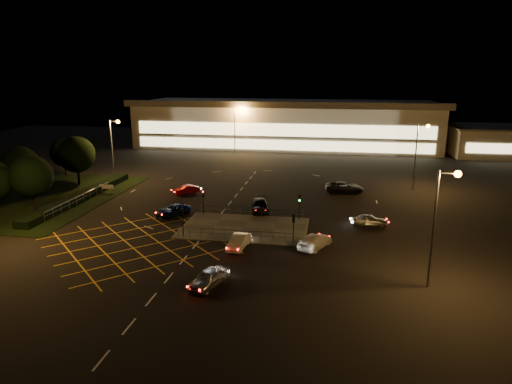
% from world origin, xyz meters
% --- Properties ---
extents(ground, '(180.00, 180.00, 0.00)m').
position_xyz_m(ground, '(0.00, 0.00, 0.00)').
color(ground, black).
rests_on(ground, ground).
extents(pedestrian_island, '(14.00, 9.00, 0.12)m').
position_xyz_m(pedestrian_island, '(2.00, -2.00, 0.06)').
color(pedestrian_island, '#4C4944').
rests_on(pedestrian_island, ground).
extents(grass_verge, '(18.00, 30.00, 0.08)m').
position_xyz_m(grass_verge, '(-28.00, 6.00, 0.04)').
color(grass_verge, black).
rests_on(grass_verge, ground).
extents(hedge, '(2.00, 26.00, 1.00)m').
position_xyz_m(hedge, '(-23.00, 6.00, 0.50)').
color(hedge, black).
rests_on(hedge, ground).
extents(supermarket, '(72.00, 26.50, 10.50)m').
position_xyz_m(supermarket, '(0.00, 61.95, 5.31)').
color(supermarket, beige).
rests_on(supermarket, ground).
extents(retail_unit_a, '(18.80, 14.80, 6.35)m').
position_xyz_m(retail_unit_a, '(46.00, 53.97, 3.21)').
color(retail_unit_a, beige).
rests_on(retail_unit_a, ground).
extents(streetlight_se, '(1.78, 0.56, 10.03)m').
position_xyz_m(streetlight_se, '(20.44, -14.00, 6.56)').
color(streetlight_se, slate).
rests_on(streetlight_se, ground).
extents(streetlight_nw, '(1.78, 0.56, 10.03)m').
position_xyz_m(streetlight_nw, '(-23.56, 18.00, 6.56)').
color(streetlight_nw, slate).
rests_on(streetlight_nw, ground).
extents(streetlight_ne, '(1.78, 0.56, 10.03)m').
position_xyz_m(streetlight_ne, '(24.44, 20.00, 6.56)').
color(streetlight_ne, slate).
rests_on(streetlight_ne, ground).
extents(streetlight_far_left, '(1.78, 0.56, 10.03)m').
position_xyz_m(streetlight_far_left, '(-9.56, 48.00, 6.56)').
color(streetlight_far_left, slate).
rests_on(streetlight_far_left, ground).
extents(streetlight_far_right, '(1.78, 0.56, 10.03)m').
position_xyz_m(streetlight_far_right, '(30.44, 50.00, 6.56)').
color(streetlight_far_right, slate).
rests_on(streetlight_far_right, ground).
extents(signal_sw, '(0.28, 0.30, 3.15)m').
position_xyz_m(signal_sw, '(-4.00, -5.99, 2.37)').
color(signal_sw, black).
rests_on(signal_sw, pedestrian_island).
extents(signal_se, '(0.28, 0.30, 3.15)m').
position_xyz_m(signal_se, '(8.00, -5.99, 2.37)').
color(signal_se, black).
rests_on(signal_se, pedestrian_island).
extents(signal_nw, '(0.28, 0.30, 3.15)m').
position_xyz_m(signal_nw, '(-4.00, 1.99, 2.37)').
color(signal_nw, black).
rests_on(signal_nw, pedestrian_island).
extents(signal_ne, '(0.28, 0.30, 3.15)m').
position_xyz_m(signal_ne, '(8.00, 1.99, 2.37)').
color(signal_ne, black).
rests_on(signal_ne, pedestrian_island).
extents(tree_b, '(5.40, 5.40, 7.35)m').
position_xyz_m(tree_b, '(-32.00, 6.00, 4.64)').
color(tree_b, black).
rests_on(tree_b, ground).
extents(tree_c, '(5.76, 5.76, 7.84)m').
position_xyz_m(tree_c, '(-28.00, 14.00, 4.95)').
color(tree_c, black).
rests_on(tree_c, ground).
extents(tree_d, '(4.68, 4.68, 6.37)m').
position_xyz_m(tree_d, '(-34.00, 20.00, 4.02)').
color(tree_d, black).
rests_on(tree_d, ground).
extents(tree_e, '(5.40, 5.40, 7.35)m').
position_xyz_m(tree_e, '(-26.00, 0.00, 4.64)').
color(tree_e, black).
rests_on(tree_e, ground).
extents(car_near_silver, '(3.12, 4.66, 1.47)m').
position_xyz_m(car_near_silver, '(1.89, -16.95, 0.74)').
color(car_near_silver, silver).
rests_on(car_near_silver, ground).
extents(car_queue_white, '(1.85, 4.24, 1.35)m').
position_xyz_m(car_queue_white, '(2.59, -8.04, 0.68)').
color(car_queue_white, silver).
rests_on(car_queue_white, ground).
extents(car_left_blue, '(4.34, 5.19, 1.32)m').
position_xyz_m(car_left_blue, '(-7.90, 1.36, 0.66)').
color(car_left_blue, '#0B1B47').
rests_on(car_left_blue, ground).
extents(car_far_dkgrey, '(3.06, 5.44, 1.49)m').
position_xyz_m(car_far_dkgrey, '(2.69, 5.00, 0.74)').
color(car_far_dkgrey, black).
rests_on(car_far_dkgrey, ground).
extents(car_right_silver, '(4.19, 2.05, 1.38)m').
position_xyz_m(car_right_silver, '(16.26, 1.35, 0.69)').
color(car_right_silver, '#999BA0').
rests_on(car_right_silver, ground).
extents(car_circ_red, '(3.71, 3.45, 1.24)m').
position_xyz_m(car_circ_red, '(-9.49, 11.79, 0.62)').
color(car_circ_red, '#980B0E').
rests_on(car_circ_red, ground).
extents(car_east_grey, '(5.96, 3.33, 1.58)m').
position_xyz_m(car_east_grey, '(13.63, 16.60, 0.79)').
color(car_east_grey, black).
rests_on(car_east_grey, ground).
extents(car_approach_white, '(3.93, 5.32, 1.43)m').
position_xyz_m(car_approach_white, '(10.27, -6.59, 0.72)').
color(car_approach_white, silver).
rests_on(car_approach_white, ground).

